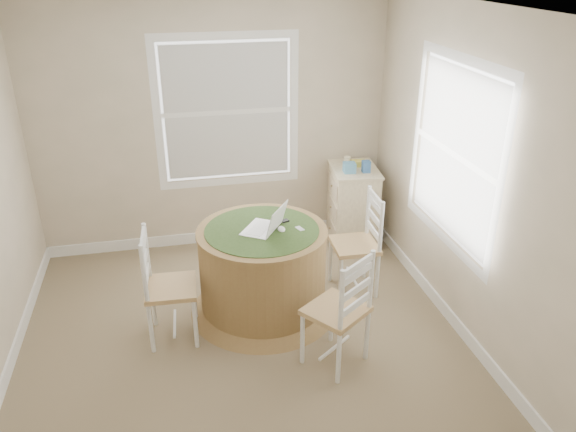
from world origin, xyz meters
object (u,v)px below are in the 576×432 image
object	(u,v)px
round_table	(263,267)
laptop	(265,227)
chair_near	(336,310)
chair_left	(171,287)
corner_chest	(352,205)
chair_right	(355,245)

from	to	relation	value
round_table	laptop	xyz separation A→B (m)	(0.02, -0.01, 0.40)
round_table	chair_near	world-z (taller)	chair_near
chair_left	corner_chest	distance (m)	2.36
round_table	chair_right	bearing A→B (deg)	-8.97
corner_chest	laptop	bearing A→B (deg)	-130.28
chair_right	corner_chest	xyz separation A→B (m)	(0.29, 0.94, -0.05)
chair_near	laptop	world-z (taller)	laptop
round_table	laptop	world-z (taller)	laptop
chair_left	chair_near	world-z (taller)	same
round_table	chair_left	distance (m)	0.82
round_table	chair_right	world-z (taller)	chair_right
chair_right	laptop	distance (m)	0.94
chair_near	laptop	bearing A→B (deg)	-100.10
laptop	corner_chest	size ratio (longest dim) A/B	0.53
chair_near	chair_left	bearing A→B (deg)	-62.31
round_table	corner_chest	world-z (taller)	corner_chest
chair_left	corner_chest	bearing A→B (deg)	-53.66
round_table	corner_chest	size ratio (longest dim) A/B	1.51
chair_near	corner_chest	xyz separation A→B (m)	(0.76, 1.90, -0.05)
chair_left	chair_right	bearing A→B (deg)	-74.94
round_table	chair_left	bearing A→B (deg)	177.36
chair_near	chair_right	bearing A→B (deg)	-152.33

